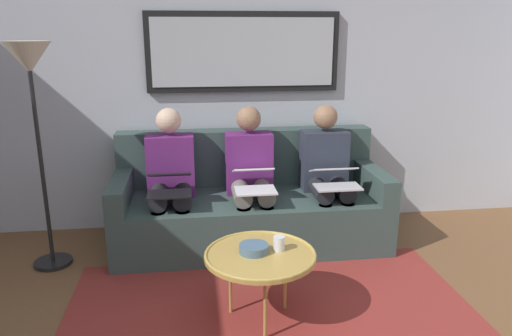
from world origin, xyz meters
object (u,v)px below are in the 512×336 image
(couch, at_px, (249,205))
(framed_mirror, at_px, (244,52))
(cup, at_px, (279,243))
(laptop_white, at_px, (254,179))
(person_right, at_px, (171,176))
(standing_lamp, at_px, (31,84))
(person_left, at_px, (327,170))
(bowl, at_px, (254,249))
(person_middle, at_px, (250,173))
(laptop_black, at_px, (170,183))
(coffee_table, at_px, (260,256))
(laptop_silver, at_px, (335,177))

(couch, xyz_separation_m, framed_mirror, (0.00, -0.39, 1.24))
(cup, height_order, laptop_white, laptop_white)
(couch, distance_m, person_right, 0.71)
(framed_mirror, xyz_separation_m, standing_lamp, (1.55, 0.66, -0.18))
(couch, xyz_separation_m, cup, (-0.04, 1.19, 0.18))
(cup, bearing_deg, person_left, -118.34)
(cup, bearing_deg, bowl, 2.99)
(person_middle, xyz_separation_m, standing_lamp, (1.55, 0.20, 0.76))
(bowl, relative_size, laptop_black, 0.51)
(laptop_white, xyz_separation_m, person_right, (0.64, -0.23, -0.02))
(coffee_table, xyz_separation_m, bowl, (0.04, -0.02, 0.04))
(laptop_silver, xyz_separation_m, laptop_black, (1.28, -0.01, 0.00))
(person_left, bearing_deg, laptop_silver, 90.00)
(framed_mirror, relative_size, person_right, 1.45)
(couch, relative_size, standing_lamp, 1.33)
(laptop_silver, distance_m, laptop_white, 0.64)
(bowl, relative_size, person_left, 0.16)
(couch, relative_size, person_middle, 1.93)
(person_right, bearing_deg, coffee_table, 115.95)
(laptop_silver, bearing_deg, couch, -26.11)
(coffee_table, distance_m, standing_lamp, 1.99)
(laptop_white, height_order, person_right, person_right)
(laptop_white, xyz_separation_m, laptop_black, (0.64, 0.01, -0.01))
(framed_mirror, height_order, person_middle, framed_mirror)
(laptop_black, distance_m, standing_lamp, 1.18)
(laptop_silver, xyz_separation_m, person_right, (1.28, -0.24, -0.01))
(coffee_table, xyz_separation_m, person_right, (0.56, -1.15, 0.18))
(bowl, bearing_deg, laptop_black, -59.40)
(couch, relative_size, framed_mirror, 1.33)
(laptop_silver, bearing_deg, laptop_black, -0.23)
(couch, xyz_separation_m, person_right, (0.64, 0.07, 0.30))
(laptop_white, distance_m, laptop_black, 0.64)
(couch, bearing_deg, bowl, 84.42)
(coffee_table, relative_size, laptop_silver, 1.92)
(couch, relative_size, laptop_silver, 6.28)
(person_middle, bearing_deg, laptop_black, 20.54)
(cup, xyz_separation_m, bowl, (0.15, 0.01, -0.02))
(framed_mirror, distance_m, bowl, 1.92)
(bowl, xyz_separation_m, person_middle, (-0.12, -1.12, 0.14))
(framed_mirror, distance_m, coffee_table, 1.96)
(cup, bearing_deg, couch, -88.18)
(bowl, relative_size, standing_lamp, 0.11)
(standing_lamp, bearing_deg, person_middle, -172.69)
(person_middle, relative_size, laptop_black, 3.24)
(coffee_table, relative_size, person_middle, 0.59)
(couch, height_order, standing_lamp, standing_lamp)
(couch, height_order, framed_mirror, framed_mirror)
(person_left, distance_m, laptop_silver, 0.25)
(laptop_silver, distance_m, person_right, 1.30)
(laptop_black, bearing_deg, coffee_table, 121.59)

